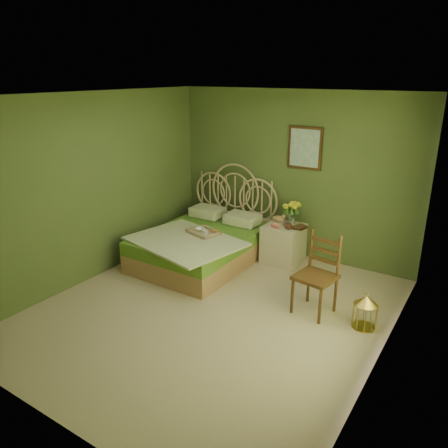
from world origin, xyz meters
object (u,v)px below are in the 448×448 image
Objects in this scene: nightstand at (284,240)px; chair at (318,269)px; birdcage at (365,312)px; bed at (203,243)px.

nightstand is 1.49m from chair.
chair is (0.98, -1.10, 0.19)m from nightstand.
nightstand reaches higher than birdcage.
bed is at bearing -148.89° from nightstand.
chair is at bearing 172.15° from birdcage.
chair is 2.46× the size of birdcage.
chair is 0.73m from birdcage.
bed is 2.15× the size of nightstand.
nightstand is at bearing 143.53° from birdcage.
nightstand reaches higher than chair.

